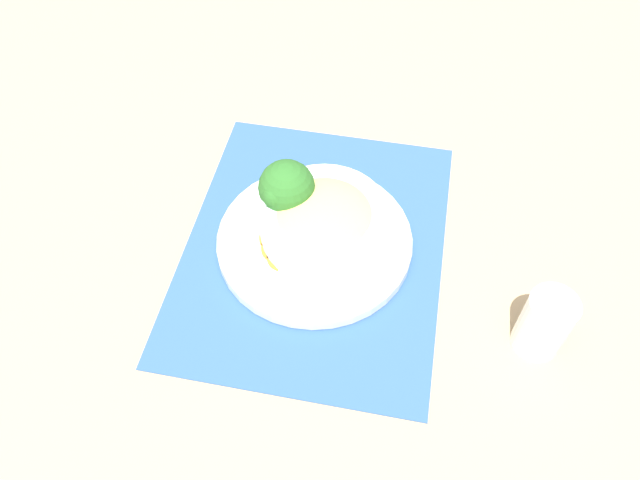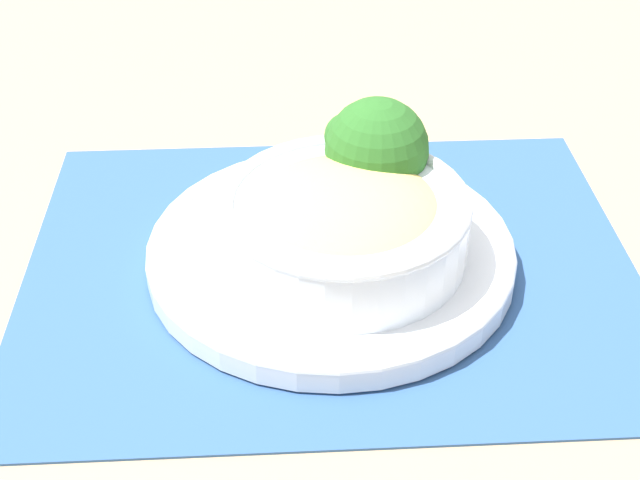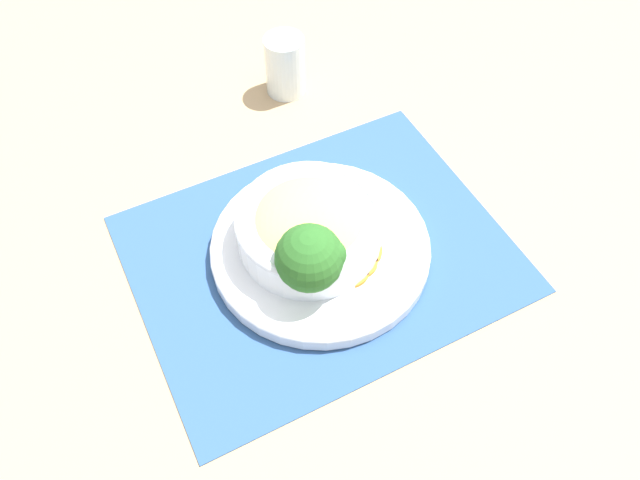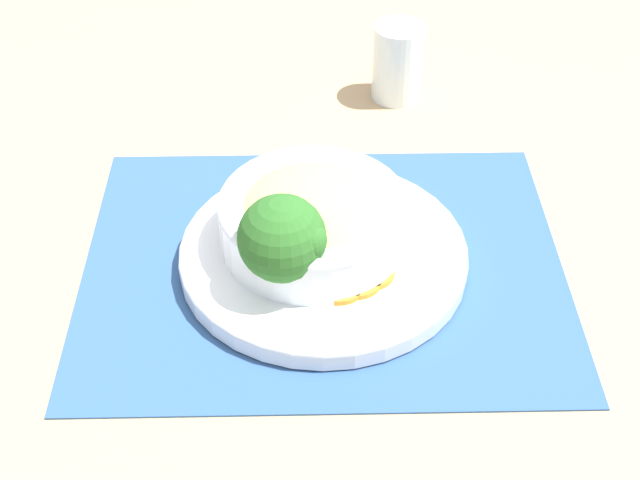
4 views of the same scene
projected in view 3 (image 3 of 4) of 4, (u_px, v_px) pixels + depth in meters
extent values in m
plane|color=tan|center=(320.00, 254.00, 0.79)|extent=(4.00, 4.00, 0.00)
cube|color=#2D5184|center=(320.00, 253.00, 0.79)|extent=(0.47, 0.37, 0.00)
cylinder|color=silver|center=(320.00, 248.00, 0.78)|extent=(0.27, 0.27, 0.02)
torus|color=silver|center=(320.00, 245.00, 0.77)|extent=(0.27, 0.27, 0.01)
cylinder|color=silver|center=(309.00, 229.00, 0.76)|extent=(0.18, 0.18, 0.05)
torus|color=silver|center=(309.00, 217.00, 0.74)|extent=(0.18, 0.18, 0.01)
ellipsoid|color=#EAC66B|center=(309.00, 223.00, 0.75)|extent=(0.15, 0.15, 0.05)
cylinder|color=#84AD5B|center=(310.00, 278.00, 0.73)|extent=(0.03, 0.03, 0.02)
sphere|color=#286023|center=(309.00, 258.00, 0.70)|extent=(0.08, 0.08, 0.08)
sphere|color=#286023|center=(331.00, 255.00, 0.69)|extent=(0.04, 0.04, 0.04)
sphere|color=#286023|center=(290.00, 257.00, 0.69)|extent=(0.03, 0.03, 0.03)
cylinder|color=orange|center=(349.00, 270.00, 0.75)|extent=(0.05, 0.05, 0.01)
cylinder|color=orange|center=(358.00, 261.00, 0.75)|extent=(0.05, 0.05, 0.01)
cylinder|color=orange|center=(362.00, 251.00, 0.76)|extent=(0.05, 0.05, 0.01)
cylinder|color=silver|center=(285.00, 65.00, 0.94)|extent=(0.06, 0.06, 0.09)
cylinder|color=silver|center=(286.00, 74.00, 0.95)|extent=(0.05, 0.05, 0.06)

